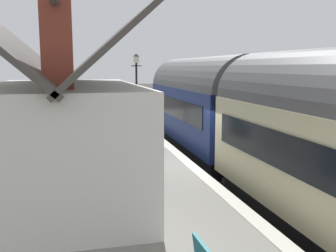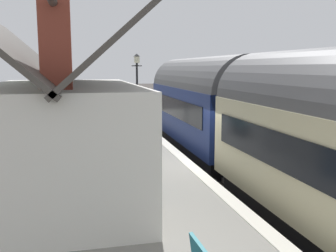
% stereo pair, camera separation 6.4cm
% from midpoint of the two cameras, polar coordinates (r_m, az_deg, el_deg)
% --- Properties ---
extents(ground_plane, '(160.00, 160.00, 0.00)m').
position_cam_midpoint_polar(ground_plane, '(12.64, 8.77, -9.23)').
color(ground_plane, '#383330').
extents(platform, '(32.00, 6.11, 0.84)m').
position_cam_midpoint_polar(platform, '(11.66, -10.21, -8.66)').
color(platform, gray).
rests_on(platform, ground).
extents(platform_edge_coping, '(32.00, 0.36, 0.02)m').
position_cam_midpoint_polar(platform_edge_coping, '(12.02, 3.61, -5.90)').
color(platform_edge_coping, beige).
rests_on(platform_edge_coping, platform).
extents(rail_near, '(52.00, 0.08, 0.14)m').
position_cam_midpoint_polar(rail_near, '(13.29, 15.34, -8.23)').
color(rail_near, gray).
rests_on(rail_near, ground).
extents(rail_far, '(52.00, 0.08, 0.14)m').
position_cam_midpoint_polar(rail_far, '(12.68, 9.54, -8.86)').
color(rail_far, gray).
rests_on(rail_far, ground).
extents(train, '(18.27, 2.73, 4.32)m').
position_cam_midpoint_polar(train, '(13.22, 11.33, 1.35)').
color(train, black).
rests_on(train, ground).
extents(station_building, '(7.33, 3.71, 5.30)m').
position_cam_midpoint_polar(station_building, '(9.71, -15.03, -0.87)').
color(station_building, white).
rests_on(station_building, platform).
extents(bench_platform_end, '(1.40, 0.45, 0.88)m').
position_cam_midpoint_polar(bench_platform_end, '(16.18, -9.13, -0.50)').
color(bench_platform_end, '#26727F').
rests_on(bench_platform_end, platform).
extents(planter_edge_far, '(0.49, 0.49, 0.73)m').
position_cam_midpoint_polar(planter_edge_far, '(19.95, -17.90, 0.66)').
color(planter_edge_far, gray).
rests_on(planter_edge_far, platform).
extents(planter_by_door, '(0.40, 0.40, 0.75)m').
position_cam_midpoint_polar(planter_by_door, '(21.50, -13.56, 1.38)').
color(planter_by_door, black).
rests_on(planter_by_door, platform).
extents(lamp_post_platform, '(0.32, 0.50, 3.69)m').
position_cam_midpoint_polar(lamp_post_platform, '(18.74, -4.55, 7.30)').
color(lamp_post_platform, black).
rests_on(lamp_post_platform, platform).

